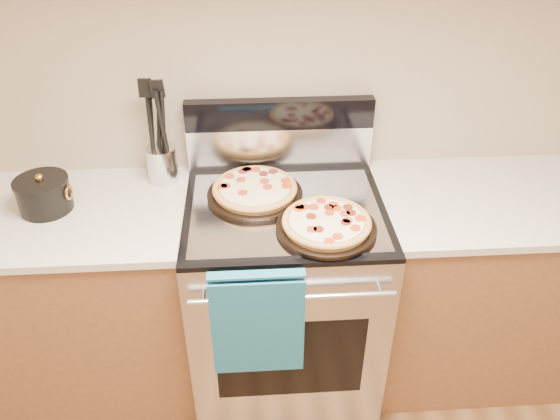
{
  "coord_description": "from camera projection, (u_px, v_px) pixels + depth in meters",
  "views": [
    {
      "loc": [
        -0.13,
        -0.06,
        2.07
      ],
      "look_at": [
        -0.03,
        1.55,
        0.97
      ],
      "focal_mm": 35.0,
      "sensor_mm": 36.0,
      "label": 1
    }
  ],
  "objects": [
    {
      "name": "range_body",
      "position": [
        284.0,
        297.0,
        2.33
      ],
      "size": [
        0.76,
        0.68,
        0.9
      ],
      "primitive_type": "cube",
      "color": "#B7B7BC",
      "rests_on": "ground"
    },
    {
      "name": "dish_towel",
      "position": [
        258.0,
        321.0,
        1.88
      ],
      "size": [
        0.32,
        0.05,
        0.42
      ],
      "primitive_type": null,
      "color": "#1C658C",
      "rests_on": "oven_handle"
    },
    {
      "name": "backsplash_upper",
      "position": [
        280.0,
        114.0,
        2.19
      ],
      "size": [
        0.76,
        0.06,
        0.12
      ],
      "primitive_type": "cube",
      "color": "black",
      "rests_on": "backsplash_lower"
    },
    {
      "name": "foil_sheet",
      "position": [
        285.0,
        210.0,
        2.04
      ],
      "size": [
        0.7,
        0.55,
        0.01
      ],
      "primitive_type": "cube",
      "color": "gray",
      "rests_on": "cooktop"
    },
    {
      "name": "cabinet_left",
      "position": [
        77.0,
        304.0,
        2.32
      ],
      "size": [
        1.0,
        0.62,
        0.88
      ],
      "primitive_type": "cube",
      "color": "brown",
      "rests_on": "ground"
    },
    {
      "name": "saucepan",
      "position": [
        44.0,
        196.0,
        2.04
      ],
      "size": [
        0.22,
        0.22,
        0.12
      ],
      "primitive_type": "cylinder",
      "rotation": [
        0.0,
        0.0,
        -0.17
      ],
      "color": "black",
      "rests_on": "countertop_left"
    },
    {
      "name": "pepperoni_pizza_back",
      "position": [
        255.0,
        191.0,
        2.1
      ],
      "size": [
        0.44,
        0.44,
        0.05
      ],
      "primitive_type": null,
      "rotation": [
        0.0,
        0.0,
        0.23
      ],
      "color": "#AD7E35",
      "rests_on": "foil_sheet"
    },
    {
      "name": "pepperoni_pizza_front",
      "position": [
        326.0,
        224.0,
        1.92
      ],
      "size": [
        0.42,
        0.42,
        0.05
      ],
      "primitive_type": null,
      "rotation": [
        0.0,
        0.0,
        -0.23
      ],
      "color": "#AD7E35",
      "rests_on": "foil_sheet"
    },
    {
      "name": "backsplash_lower",
      "position": [
        280.0,
        147.0,
        2.27
      ],
      "size": [
        0.76,
        0.06,
        0.18
      ],
      "primitive_type": "cube",
      "color": "silver",
      "rests_on": "cooktop"
    },
    {
      "name": "cabinet_right",
      "position": [
        482.0,
        285.0,
        2.41
      ],
      "size": [
        1.0,
        0.62,
        0.88
      ],
      "primitive_type": "cube",
      "color": "brown",
      "rests_on": "ground"
    },
    {
      "name": "wall_back",
      "position": [
        279.0,
        64.0,
        2.11
      ],
      "size": [
        4.0,
        0.0,
        4.0
      ],
      "primitive_type": "plane",
      "rotation": [
        1.57,
        0.0,
        0.0
      ],
      "color": "tan",
      "rests_on": "ground"
    },
    {
      "name": "oven_window",
      "position": [
        291.0,
        359.0,
        2.06
      ],
      "size": [
        0.56,
        0.01,
        0.4
      ],
      "primitive_type": "cube",
      "color": "black",
      "rests_on": "range_body"
    },
    {
      "name": "countertop_left",
      "position": [
        52.0,
        216.0,
        2.06
      ],
      "size": [
        1.02,
        0.64,
        0.03
      ],
      "primitive_type": "cube",
      "color": "beige",
      "rests_on": "cabinet_left"
    },
    {
      "name": "oven_handle",
      "position": [
        293.0,
        298.0,
        1.83
      ],
      "size": [
        0.7,
        0.03,
        0.03
      ],
      "primitive_type": "cylinder",
      "rotation": [
        0.0,
        1.57,
        0.0
      ],
      "color": "silver",
      "rests_on": "range_body"
    },
    {
      "name": "utensil_crock",
      "position": [
        162.0,
        164.0,
        2.2
      ],
      "size": [
        0.15,
        0.15,
        0.15
      ],
      "primitive_type": "cylinder",
      "rotation": [
        0.0,
        0.0,
        -0.25
      ],
      "color": "silver",
      "rests_on": "countertop_left"
    },
    {
      "name": "countertop_right",
      "position": [
        506.0,
        199.0,
        2.15
      ],
      "size": [
        1.02,
        0.64,
        0.03
      ],
      "primitive_type": "cube",
      "color": "beige",
      "rests_on": "cabinet_right"
    },
    {
      "name": "cooktop",
      "position": [
        285.0,
        209.0,
        2.07
      ],
      "size": [
        0.76,
        0.68,
        0.02
      ],
      "primitive_type": "cube",
      "color": "black",
      "rests_on": "range_body"
    }
  ]
}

